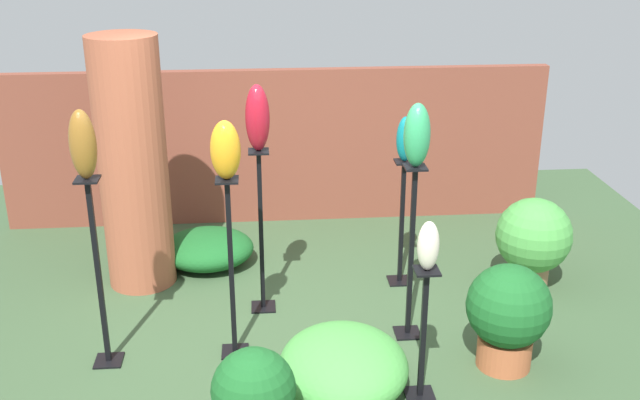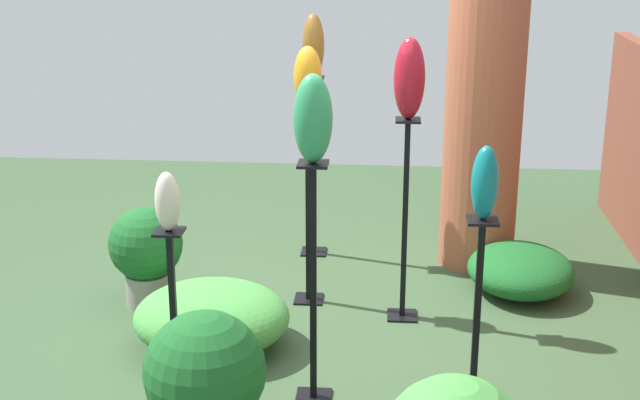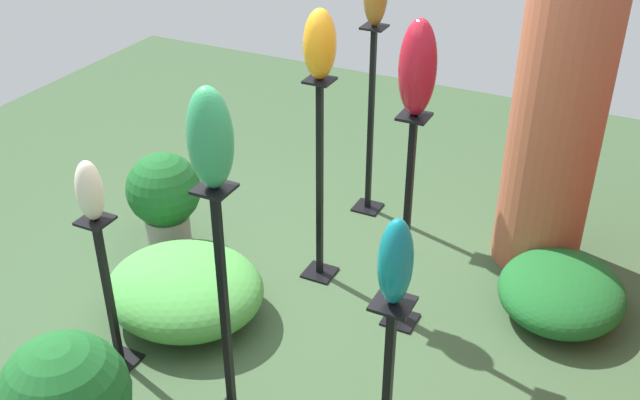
# 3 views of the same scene
# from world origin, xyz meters

# --- Properties ---
(ground_plane) EXTENTS (8.00, 8.00, 0.00)m
(ground_plane) POSITION_xyz_m (0.00, 0.00, 0.00)
(ground_plane) COLOR #385133
(brick_pillar) EXTENTS (0.58, 0.58, 2.19)m
(brick_pillar) POSITION_xyz_m (-1.25, 1.34, 1.09)
(brick_pillar) COLOR #9E5138
(brick_pillar) RESTS_ON ground
(pedestal_jade) EXTENTS (0.20, 0.20, 1.39)m
(pedestal_jade) POSITION_xyz_m (0.93, 0.25, 0.64)
(pedestal_jade) COLOR black
(pedestal_jade) RESTS_ON ground
(pedestal_amber) EXTENTS (0.20, 0.20, 1.39)m
(pedestal_amber) POSITION_xyz_m (-0.41, 0.10, 0.64)
(pedestal_amber) COLOR black
(pedestal_amber) RESTS_ON ground
(pedestal_bronze) EXTENTS (0.20, 0.20, 1.43)m
(pedestal_bronze) POSITION_xyz_m (-1.34, 0.06, 0.66)
(pedestal_bronze) COLOR black
(pedestal_bronze) RESTS_ON ground
(pedestal_ivory) EXTENTS (0.20, 0.20, 0.97)m
(pedestal_ivory) POSITION_xyz_m (0.86, -0.55, 0.44)
(pedestal_ivory) COLOR black
(pedestal_ivory) RESTS_ON ground
(pedestal_ruby) EXTENTS (0.20, 0.20, 1.38)m
(pedestal_ruby) POSITION_xyz_m (-0.19, 0.76, 0.64)
(pedestal_ruby) COLOR black
(pedestal_ruby) RESTS_ON ground
(art_vase_jade) EXTENTS (0.19, 0.20, 0.47)m
(art_vase_jade) POSITION_xyz_m (0.93, 0.25, 1.62)
(art_vase_jade) COLOR #2D9356
(art_vase_jade) RESTS_ON pedestal_jade
(art_vase_amber) EXTENTS (0.21, 0.19, 0.41)m
(art_vase_amber) POSITION_xyz_m (-0.41, 0.10, 1.59)
(art_vase_amber) COLOR orange
(art_vase_amber) RESTS_ON pedestal_amber
(art_vase_teal) EXTENTS (0.15, 0.14, 0.39)m
(art_vase_teal) POSITION_xyz_m (1.03, 1.13, 1.33)
(art_vase_teal) COLOR #0F727A
(art_vase_teal) RESTS_ON pedestal_teal
(art_vase_ivory) EXTENTS (0.14, 0.14, 0.33)m
(art_vase_ivory) POSITION_xyz_m (0.86, -0.55, 1.13)
(art_vase_ivory) COLOR beige
(art_vase_ivory) RESTS_ON pedestal_ivory
(art_vase_ruby) EXTENTS (0.19, 0.20, 0.52)m
(art_vase_ruby) POSITION_xyz_m (-0.19, 0.76, 1.64)
(art_vase_ruby) COLOR maroon
(art_vase_ruby) RESTS_ON pedestal_ruby
(potted_plant_near_pillar) EXTENTS (0.51, 0.51, 0.71)m
(potted_plant_near_pillar) POSITION_xyz_m (-0.26, -1.02, 0.40)
(potted_plant_near_pillar) COLOR gray
(potted_plant_near_pillar) RESTS_ON ground
(foliage_bed_east) EXTENTS (0.89, 0.98, 0.41)m
(foliage_bed_east) POSITION_xyz_m (0.35, -0.44, 0.20)
(foliage_bed_east) COLOR #479942
(foliage_bed_east) RESTS_ON ground
(foliage_bed_west) EXTENTS (0.86, 0.76, 0.33)m
(foliage_bed_west) POSITION_xyz_m (-0.69, 1.61, 0.16)
(foliage_bed_west) COLOR #195923
(foliage_bed_west) RESTS_ON ground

